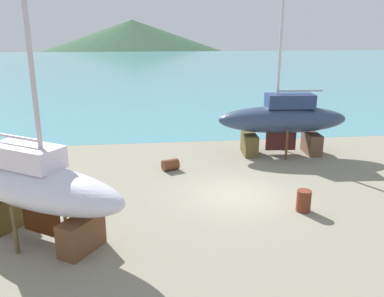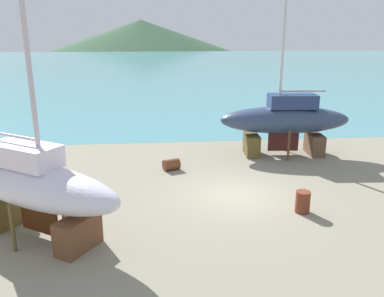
% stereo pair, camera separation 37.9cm
% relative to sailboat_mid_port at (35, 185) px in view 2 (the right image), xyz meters
% --- Properties ---
extents(ground_plane, '(46.52, 46.52, 0.00)m').
position_rel_sailboat_mid_port_xyz_m(ground_plane, '(7.14, -0.49, -1.81)').
color(ground_plane, gray).
extents(sea_water, '(161.46, 107.96, 0.01)m').
position_rel_sailboat_mid_port_xyz_m(sea_water, '(7.14, 65.12, -1.81)').
color(sea_water, teal).
rests_on(sea_water, ground).
extents(headland_hill, '(124.55, 124.55, 20.99)m').
position_rel_sailboat_mid_port_xyz_m(headland_hill, '(-0.59, 150.75, -1.81)').
color(headland_hill, '#2B4C32').
rests_on(headland_hill, ground).
extents(sailboat_mid_port, '(6.56, 5.20, 10.36)m').
position_rel_sailboat_mid_port_xyz_m(sailboat_mid_port, '(0.00, 0.00, 0.00)').
color(sailboat_mid_port, brown).
rests_on(sailboat_mid_port, ground).
extents(sailboat_large_starboard, '(7.05, 2.47, 12.94)m').
position_rel_sailboat_mid_port_xyz_m(sailboat_large_starboard, '(10.83, 8.14, 0.12)').
color(sailboat_large_starboard, brown).
rests_on(sailboat_large_starboard, ground).
extents(barrel_rust_far, '(0.70, 0.70, 0.83)m').
position_rel_sailboat_mid_port_xyz_m(barrel_rust_far, '(9.26, 0.97, -1.39)').
color(barrel_rust_far, brown).
rests_on(barrel_rust_far, ground).
extents(barrel_tipped_right, '(0.91, 0.78, 0.54)m').
position_rel_sailboat_mid_port_xyz_m(barrel_tipped_right, '(4.60, 6.15, -1.54)').
color(barrel_tipped_right, brown).
rests_on(barrel_tipped_right, ground).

